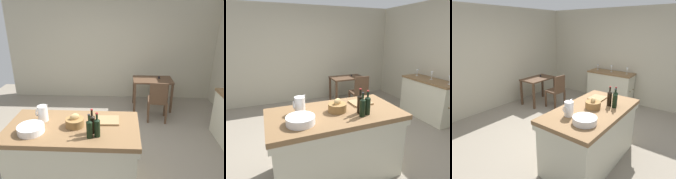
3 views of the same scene
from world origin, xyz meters
TOP-DOWN VIEW (x-y plane):
  - ground_plane at (0.00, 0.00)m, footprint 6.76×6.76m
  - wall_back at (0.00, 2.60)m, footprint 5.32×0.12m
  - wall_right at (2.60, 0.00)m, footprint 0.12×5.20m
  - island_table at (-0.37, -0.61)m, footprint 1.69×0.89m
  - side_cabinet at (2.26, 0.31)m, footprint 0.52×1.27m
  - writing_desk at (0.97, 1.89)m, footprint 0.90×0.56m
  - wooden_chair at (1.01, 1.25)m, footprint 0.44×0.44m
  - pitcher at (-0.78, -0.48)m, footprint 0.17×0.13m
  - wash_bowl at (-0.84, -0.78)m, footprint 0.32×0.32m
  - bread_basket at (-0.33, -0.61)m, footprint 0.23×0.23m
  - cutting_board at (0.08, -0.46)m, footprint 0.30×0.26m
  - wine_bottle_dark at (-0.02, -0.83)m, footprint 0.07×0.07m
  - wine_bottle_amber at (-0.09, -0.76)m, footprint 0.07×0.07m
  - wine_bottle_green at (-0.11, -0.86)m, footprint 0.07×0.07m
  - wine_glass_far_left at (2.28, -0.13)m, footprint 0.07×0.07m
  - wine_glass_left at (2.30, 0.32)m, footprint 0.07×0.07m
  - wine_glass_middle at (2.30, 0.75)m, footprint 0.07×0.07m

SIDE VIEW (x-z plane):
  - ground_plane at x=0.00m, z-range 0.00..0.00m
  - side_cabinet at x=2.26m, z-range 0.00..0.89m
  - wooden_chair at x=1.01m, z-range 0.04..0.93m
  - island_table at x=-0.37m, z-range 0.04..0.94m
  - writing_desk at x=0.97m, z-range 0.22..1.00m
  - cutting_board at x=0.08m, z-range 0.91..0.93m
  - wash_bowl at x=-0.84m, z-range 0.91..0.99m
  - bread_basket at x=-0.33m, z-range 0.88..1.06m
  - wine_glass_middle at x=2.30m, z-range 0.91..1.07m
  - wine_glass_far_left at x=2.28m, z-range 0.92..1.09m
  - wine_glass_left at x=2.30m, z-range 0.92..1.10m
  - pitcher at x=-0.78m, z-range 0.89..1.14m
  - wine_bottle_green at x=-0.11m, z-range 0.88..1.18m
  - wine_bottle_dark at x=-0.02m, z-range 0.88..1.18m
  - wine_bottle_amber at x=-0.09m, z-range 0.87..1.19m
  - wall_back at x=0.00m, z-range 0.00..2.60m
  - wall_right at x=2.60m, z-range 0.00..2.60m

